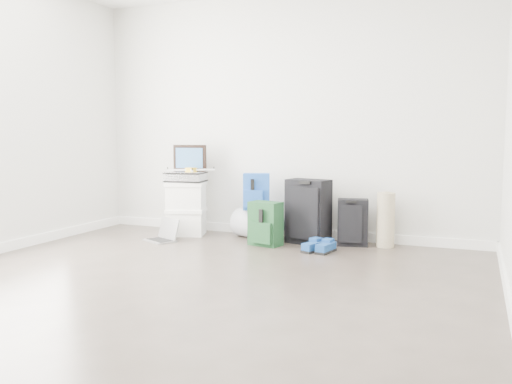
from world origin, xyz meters
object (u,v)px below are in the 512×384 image
at_px(boxes_stack, 186,208).
at_px(laptop, 163,235).
at_px(briefcase, 186,177).
at_px(large_suitcase, 308,212).
at_px(duffel_bag, 257,224).
at_px(carry_on, 352,222).

bearing_deg(boxes_stack, laptop, -114.68).
height_order(briefcase, large_suitcase, briefcase).
height_order(boxes_stack, duffel_bag, boxes_stack).
height_order(boxes_stack, large_suitcase, large_suitcase).
bearing_deg(large_suitcase, laptop, -149.61).
distance_m(briefcase, carry_on, 1.95).
distance_m(duffel_bag, laptop, 1.03).
xyz_separation_m(large_suitcase, laptop, (-1.49, -0.46, -0.28)).
distance_m(boxes_stack, duffel_bag, 0.85).
xyz_separation_m(boxes_stack, carry_on, (1.90, 0.10, -0.06)).
xyz_separation_m(boxes_stack, duffel_bag, (0.84, 0.10, -0.14)).
xyz_separation_m(duffel_bag, large_suitcase, (0.60, -0.05, 0.18)).
bearing_deg(briefcase, laptop, -106.46).
bearing_deg(briefcase, large_suitcase, -6.75).
height_order(carry_on, laptop, carry_on).
height_order(large_suitcase, laptop, large_suitcase).
bearing_deg(large_suitcase, boxes_stack, -164.70).
relative_size(duffel_bag, large_suitcase, 0.78).
bearing_deg(carry_on, laptop, -178.40).
xyz_separation_m(boxes_stack, briefcase, (0.00, 0.00, 0.36)).
distance_m(briefcase, duffel_bag, 0.98).
distance_m(boxes_stack, laptop, 0.48).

